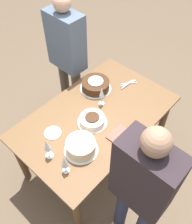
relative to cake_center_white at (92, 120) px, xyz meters
name	(u,v)px	position (x,y,z in m)	size (l,w,h in m)	color
ground_plane	(96,157)	(-0.08, -0.03, -0.78)	(12.00, 12.00, 0.00)	brown
dining_table	(96,123)	(-0.08, -0.03, -0.14)	(1.50, 0.93, 0.75)	brown
cake_center_white	(92,120)	(0.00, 0.00, 0.00)	(0.27, 0.27, 0.08)	white
cake_front_chocolate	(96,85)	(-0.35, -0.27, 0.01)	(0.32, 0.32, 0.11)	white
cake_back_decorated	(81,146)	(0.28, 0.13, 0.02)	(0.28, 0.28, 0.11)	white
wine_glass_near	(47,146)	(0.49, -0.02, 0.11)	(0.07, 0.07, 0.21)	silver
wine_glass_far	(65,162)	(0.49, 0.18, 0.10)	(0.06, 0.06, 0.20)	silver
wine_glass_extra	(102,93)	(-0.23, -0.09, 0.11)	(0.06, 0.06, 0.22)	silver
dessert_plate_right	(53,133)	(0.32, -0.17, -0.03)	(0.15, 0.15, 0.01)	beige
fork_pile	(128,84)	(-0.62, -0.07, -0.03)	(0.21, 0.12, 0.01)	silver
napkin_stack	(121,136)	(-0.05, 0.29, -0.03)	(0.19, 0.17, 0.02)	#B75B4C
person_cutting	(67,52)	(-0.43, -0.76, 0.14)	(0.23, 0.40, 1.54)	#4C4238
person_watching	(142,186)	(0.28, 0.72, 0.14)	(0.22, 0.40, 1.54)	#2D334C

